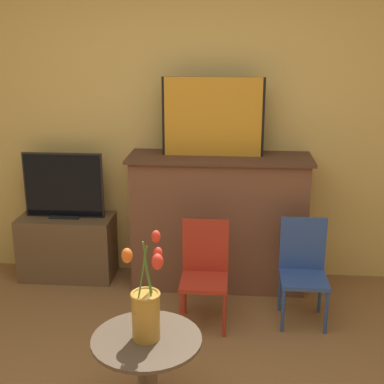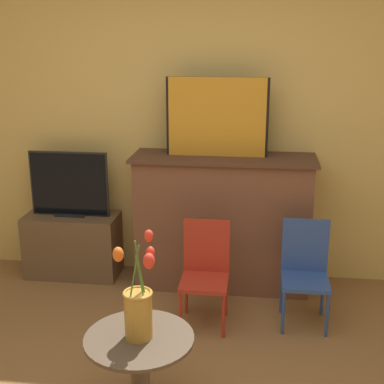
# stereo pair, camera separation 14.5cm
# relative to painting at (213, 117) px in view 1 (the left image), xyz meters

# --- Properties ---
(wall_back) EXTENTS (8.00, 0.06, 2.70)m
(wall_back) POSITION_rel_painting_xyz_m (-0.20, 0.25, -0.04)
(wall_back) COLOR #E0BC66
(wall_back) RESTS_ON ground
(fireplace_mantel) EXTENTS (1.44, 0.48, 1.09)m
(fireplace_mantel) POSITION_rel_painting_xyz_m (0.06, -0.01, -0.83)
(fireplace_mantel) COLOR brown
(fireplace_mantel) RESTS_ON ground
(painting) EXTENTS (0.79, 0.03, 0.61)m
(painting) POSITION_rel_painting_xyz_m (0.00, 0.00, 0.00)
(painting) COLOR black
(painting) RESTS_ON fireplace_mantel
(tv_stand) EXTENTS (0.78, 0.36, 0.54)m
(tv_stand) POSITION_rel_painting_xyz_m (-1.22, 0.01, -1.12)
(tv_stand) COLOR brown
(tv_stand) RESTS_ON ground
(tv_monitor) EXTENTS (0.66, 0.12, 0.55)m
(tv_monitor) POSITION_rel_painting_xyz_m (-1.22, 0.02, -0.59)
(tv_monitor) COLOR black
(tv_monitor) RESTS_ON tv_stand
(chair_red) EXTENTS (0.33, 0.33, 0.75)m
(chair_red) POSITION_rel_painting_xyz_m (-0.02, -0.62, -0.98)
(chair_red) COLOR #B22D1E
(chair_red) RESTS_ON ground
(chair_blue) EXTENTS (0.33, 0.33, 0.75)m
(chair_blue) POSITION_rel_painting_xyz_m (0.68, -0.52, -0.98)
(chair_blue) COLOR #2D4C99
(chair_blue) RESTS_ON ground
(side_table) EXTENTS (0.58, 0.58, 0.50)m
(side_table) POSITION_rel_painting_xyz_m (-0.26, -1.69, -1.06)
(side_table) COLOR #4C3D2D
(side_table) RESTS_ON ground
(vase_tulips) EXTENTS (0.19, 0.22, 0.57)m
(vase_tulips) POSITION_rel_painting_xyz_m (-0.26, -1.69, -0.71)
(vase_tulips) COLOR #B78433
(vase_tulips) RESTS_ON side_table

